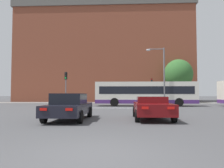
% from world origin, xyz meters
% --- Properties ---
extents(ground_plane, '(400.00, 400.00, 0.00)m').
position_xyz_m(ground_plane, '(0.00, 0.00, 0.00)').
color(ground_plane, '#474749').
extents(stop_line_strip, '(8.50, 0.30, 0.01)m').
position_xyz_m(stop_line_strip, '(0.00, 17.65, 0.00)').
color(stop_line_strip, silver).
rests_on(stop_line_strip, ground_plane).
extents(far_pavement, '(69.45, 2.50, 0.01)m').
position_xyz_m(far_pavement, '(0.00, 31.91, 0.01)').
color(far_pavement, gray).
rests_on(far_pavement, ground_plane).
extents(brick_civic_building, '(36.26, 12.09, 26.84)m').
position_xyz_m(brick_civic_building, '(-3.39, 41.94, 10.40)').
color(brick_civic_building, brown).
rests_on(brick_civic_building, ground_plane).
extents(car_saloon_left, '(2.03, 4.78, 1.45)m').
position_xyz_m(car_saloon_left, '(-2.29, 6.89, 0.74)').
color(car_saloon_left, black).
rests_on(car_saloon_left, ground_plane).
extents(car_roadster_right, '(2.09, 4.45, 1.27)m').
position_xyz_m(car_roadster_right, '(2.31, 7.41, 0.66)').
color(car_roadster_right, '#600C0F').
rests_on(car_roadster_right, ground_plane).
extents(bus_crossing_lead, '(12.08, 2.67, 2.92)m').
position_xyz_m(bus_crossing_lead, '(3.42, 21.77, 1.56)').
color(bus_crossing_lead, silver).
rests_on(bus_crossing_lead, ground_plane).
extents(traffic_light_far_right, '(0.26, 0.31, 4.11)m').
position_xyz_m(traffic_light_far_right, '(5.45, 31.30, 2.77)').
color(traffic_light_far_right, slate).
rests_on(traffic_light_far_right, ground_plane).
extents(traffic_light_near_left, '(0.26, 0.31, 3.83)m').
position_xyz_m(traffic_light_near_left, '(-5.49, 18.17, 2.60)').
color(traffic_light_near_left, slate).
rests_on(traffic_light_near_left, ground_plane).
extents(street_lamp_junction, '(2.13, 0.36, 6.84)m').
position_xyz_m(street_lamp_junction, '(5.07, 20.27, 4.21)').
color(street_lamp_junction, slate).
rests_on(street_lamp_junction, ground_plane).
extents(pedestrian_waiting, '(0.25, 0.40, 1.74)m').
position_xyz_m(pedestrian_waiting, '(2.43, 31.76, 1.02)').
color(pedestrian_waiting, brown).
rests_on(pedestrian_waiting, ground_plane).
extents(pedestrian_walking_east, '(0.45, 0.35, 1.64)m').
position_xyz_m(pedestrian_walking_east, '(3.99, 31.64, 0.95)').
color(pedestrian_walking_east, black).
rests_on(pedestrian_walking_east, ground_plane).
extents(pedestrian_walking_west, '(0.37, 0.46, 1.79)m').
position_xyz_m(pedestrian_walking_west, '(-3.38, 32.03, 1.06)').
color(pedestrian_walking_west, brown).
rests_on(pedestrian_walking_west, ground_plane).
extents(tree_by_building, '(5.02, 5.02, 7.66)m').
position_xyz_m(tree_by_building, '(10.51, 33.94, 5.01)').
color(tree_by_building, '#4C3823').
rests_on(tree_by_building, ground_plane).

